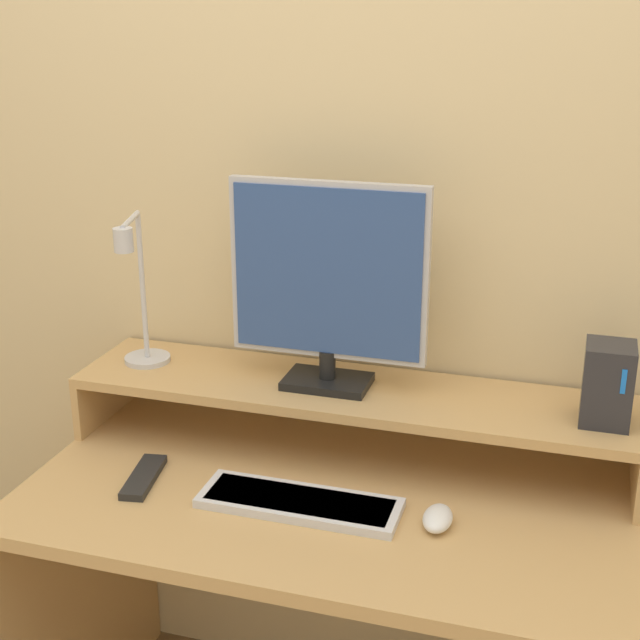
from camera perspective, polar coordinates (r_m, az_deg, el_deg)
wall_back at (r=1.99m, az=3.40°, el=7.07°), size 6.00×0.05×2.50m
desk at (r=1.96m, az=0.31°, el=-16.38°), size 1.23×0.66×0.74m
monitor_shelf at (r=1.95m, az=1.96°, el=-4.93°), size 1.23×0.28×0.15m
monitor at (r=1.87m, az=0.51°, el=2.48°), size 0.43×0.12×0.45m
desk_lamp at (r=2.03m, az=-11.51°, el=0.95°), size 0.11×0.21×0.36m
router_dock at (r=1.84m, az=17.92°, el=-3.91°), size 0.10×0.10×0.16m
keyboard at (r=1.79m, az=-1.33°, el=-11.59°), size 0.40×0.13×0.02m
mouse at (r=1.74m, az=7.54°, el=-12.47°), size 0.06×0.09×0.03m
remote_control at (r=1.92m, az=-11.22°, el=-9.83°), size 0.08×0.18×0.02m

